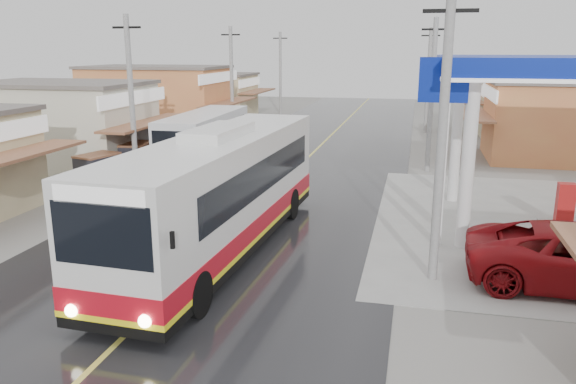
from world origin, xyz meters
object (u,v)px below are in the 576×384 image
Objects in this scene: cyclist at (231,165)px; tricycle_near at (98,168)px; coach_bus at (221,193)px; second_bus at (205,139)px; tricycle_far at (137,156)px.

tricycle_near is (-5.49, -3.45, 0.30)m from cyclist.
tricycle_near is (-8.70, 6.93, -1.05)m from coach_bus.
coach_bus is 10.95m from cyclist.
second_bus is 3.85m from tricycle_far.
coach_bus is 13.04m from tricycle_far.
second_bus is (-5.38, 12.47, -0.35)m from coach_bus.
coach_bus is 13.58m from second_bus.
second_bus is 4.81× the size of cyclist.
tricycle_far is at bearing 97.37° from tricycle_near.
coach_bus is 6.97× the size of cyclist.
tricycle_far is at bearing 168.54° from cyclist.
coach_bus is at bearing -58.66° from tricycle_far.
second_bus reaches higher than tricycle_far.
cyclist is (2.17, -2.09, -0.99)m from second_bus.
tricycle_near is at bearing 144.42° from coach_bus.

